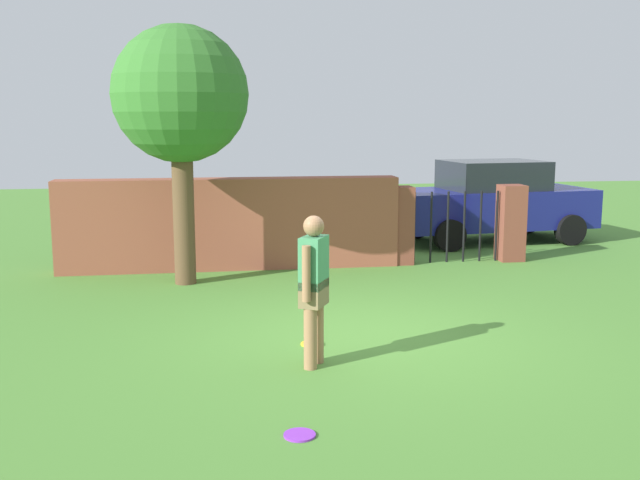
{
  "coord_description": "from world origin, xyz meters",
  "views": [
    {
      "loc": [
        -1.82,
        -8.46,
        2.63
      ],
      "look_at": [
        -0.39,
        1.18,
        1.0
      ],
      "focal_mm": 41.41,
      "sensor_mm": 36.0,
      "label": 1
    }
  ],
  "objects_px": {
    "frisbee_purple": "(300,435)",
    "frisbee_yellow": "(312,344)",
    "tree": "(180,97)",
    "person": "(314,284)",
    "car": "(492,201)"
  },
  "relations": [
    {
      "from": "person",
      "to": "frisbee_purple",
      "type": "bearing_deg",
      "value": 15.89
    },
    {
      "from": "tree",
      "to": "car",
      "type": "distance_m",
      "value": 7.36
    },
    {
      "from": "frisbee_purple",
      "to": "tree",
      "type": "bearing_deg",
      "value": 100.57
    },
    {
      "from": "person",
      "to": "car",
      "type": "xyz_separation_m",
      "value": [
        4.86,
        7.35,
        -0.04
      ]
    },
    {
      "from": "frisbee_purple",
      "to": "car",
      "type": "bearing_deg",
      "value": 60.12
    },
    {
      "from": "tree",
      "to": "frisbee_yellow",
      "type": "relative_size",
      "value": 14.93
    },
    {
      "from": "frisbee_purple",
      "to": "frisbee_yellow",
      "type": "height_order",
      "value": "same"
    },
    {
      "from": "car",
      "to": "frisbee_yellow",
      "type": "height_order",
      "value": "car"
    },
    {
      "from": "tree",
      "to": "frisbee_yellow",
      "type": "height_order",
      "value": "tree"
    },
    {
      "from": "person",
      "to": "tree",
      "type": "bearing_deg",
      "value": -132.94
    },
    {
      "from": "car",
      "to": "frisbee_yellow",
      "type": "distance_m",
      "value": 8.21
    },
    {
      "from": "frisbee_yellow",
      "to": "person",
      "type": "bearing_deg",
      "value": -96.32
    },
    {
      "from": "person",
      "to": "frisbee_yellow",
      "type": "bearing_deg",
      "value": -158.56
    },
    {
      "from": "tree",
      "to": "frisbee_yellow",
      "type": "distance_m",
      "value": 4.81
    },
    {
      "from": "frisbee_purple",
      "to": "frisbee_yellow",
      "type": "xyz_separation_m",
      "value": [
        0.45,
        2.46,
        0.0
      ]
    }
  ]
}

